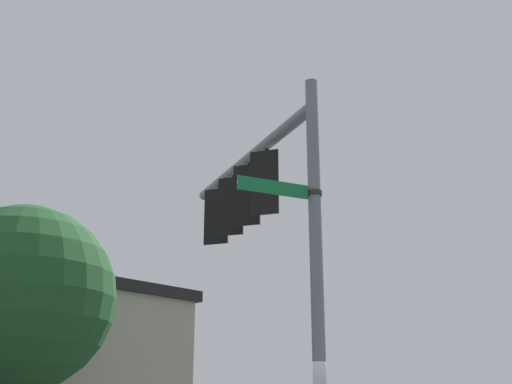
{
  "coord_description": "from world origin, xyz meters",
  "views": [
    {
      "loc": [
        2.38,
        -9.78,
        1.75
      ],
      "look_at": [
        -1.53,
        1.61,
        5.79
      ],
      "focal_mm": 46.95,
      "sensor_mm": 36.0,
      "label": 1
    }
  ],
  "objects_px": {
    "traffic_light_nearest_pole": "(268,185)",
    "traffic_light_arm_end": "(219,218)",
    "traffic_light_mid_inner": "(250,197)",
    "street_name_sign": "(288,190)",
    "traffic_light_mid_outer": "(234,208)"
  },
  "relations": [
    {
      "from": "traffic_light_nearest_pole",
      "to": "traffic_light_arm_end",
      "type": "distance_m",
      "value": 2.4
    },
    {
      "from": "traffic_light_mid_inner",
      "to": "traffic_light_arm_end",
      "type": "relative_size",
      "value": 1.0
    },
    {
      "from": "traffic_light_nearest_pole",
      "to": "street_name_sign",
      "type": "bearing_deg",
      "value": -61.75
    },
    {
      "from": "traffic_light_arm_end",
      "to": "street_name_sign",
      "type": "distance_m",
      "value": 4.23
    },
    {
      "from": "traffic_light_arm_end",
      "to": "street_name_sign",
      "type": "height_order",
      "value": "traffic_light_arm_end"
    },
    {
      "from": "traffic_light_arm_end",
      "to": "street_name_sign",
      "type": "relative_size",
      "value": 1.21
    },
    {
      "from": "traffic_light_nearest_pole",
      "to": "street_name_sign",
      "type": "relative_size",
      "value": 1.21
    },
    {
      "from": "traffic_light_mid_inner",
      "to": "traffic_light_mid_outer",
      "type": "xyz_separation_m",
      "value": [
        -0.55,
        0.58,
        0.0
      ]
    },
    {
      "from": "traffic_light_mid_inner",
      "to": "street_name_sign",
      "type": "relative_size",
      "value": 1.21
    },
    {
      "from": "traffic_light_nearest_pole",
      "to": "traffic_light_mid_outer",
      "type": "bearing_deg",
      "value": 133.49
    },
    {
      "from": "traffic_light_mid_outer",
      "to": "street_name_sign",
      "type": "height_order",
      "value": "traffic_light_mid_outer"
    },
    {
      "from": "traffic_light_nearest_pole",
      "to": "traffic_light_mid_outer",
      "type": "distance_m",
      "value": 1.6
    },
    {
      "from": "traffic_light_arm_end",
      "to": "traffic_light_nearest_pole",
      "type": "bearing_deg",
      "value": -46.51
    },
    {
      "from": "traffic_light_nearest_pole",
      "to": "traffic_light_arm_end",
      "type": "bearing_deg",
      "value": 133.49
    },
    {
      "from": "traffic_light_mid_outer",
      "to": "street_name_sign",
      "type": "distance_m",
      "value": 3.45
    }
  ]
}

